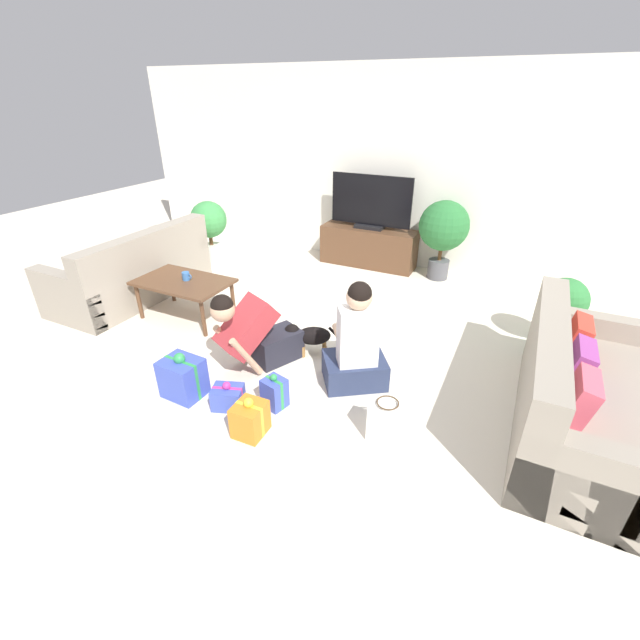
% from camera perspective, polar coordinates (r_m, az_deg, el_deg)
% --- Properties ---
extents(ground_plane, '(16.00, 16.00, 0.00)m').
position_cam_1_polar(ground_plane, '(4.36, -2.07, -2.98)').
color(ground_plane, beige).
extents(wall_back, '(8.40, 0.06, 2.60)m').
position_cam_1_polar(wall_back, '(6.24, 9.83, 19.03)').
color(wall_back, white).
rests_on(wall_back, ground_plane).
extents(sofa_left, '(0.89, 1.88, 0.84)m').
position_cam_1_polar(sofa_left, '(5.72, -23.54, 5.74)').
color(sofa_left, gray).
rests_on(sofa_left, ground_plane).
extents(sofa_right, '(0.89, 1.88, 0.84)m').
position_cam_1_polar(sofa_right, '(3.65, 31.42, -9.01)').
color(sofa_right, gray).
rests_on(sofa_right, ground_plane).
extents(coffee_table, '(1.02, 0.62, 0.44)m').
position_cam_1_polar(coffee_table, '(4.90, -17.73, 4.53)').
color(coffee_table, brown).
rests_on(coffee_table, ground_plane).
extents(tv_console, '(1.36, 0.41, 0.55)m').
position_cam_1_polar(tv_console, '(6.29, 6.47, 9.68)').
color(tv_console, brown).
rests_on(tv_console, ground_plane).
extents(tv, '(1.15, 0.20, 0.73)m').
position_cam_1_polar(tv, '(6.13, 6.78, 15.00)').
color(tv, black).
rests_on(tv, tv_console).
extents(potted_plant_corner_right, '(0.43, 0.43, 0.72)m').
position_cam_1_polar(potted_plant_corner_right, '(4.70, 29.67, 1.78)').
color(potted_plant_corner_right, '#336B84').
rests_on(potted_plant_corner_right, ground_plane).
extents(potted_plant_corner_left, '(0.51, 0.51, 0.92)m').
position_cam_1_polar(potted_plant_corner_left, '(6.39, -14.55, 12.07)').
color(potted_plant_corner_left, beige).
rests_on(potted_plant_corner_left, ground_plane).
extents(potted_plant_back_right, '(0.64, 0.64, 1.04)m').
position_cam_1_polar(potted_plant_back_right, '(5.88, 16.15, 11.60)').
color(potted_plant_back_right, '#4C4C51').
rests_on(potted_plant_back_right, ground_plane).
extents(person_kneeling, '(0.61, 0.84, 0.81)m').
position_cam_1_polar(person_kneeling, '(3.85, -8.65, -1.68)').
color(person_kneeling, '#23232D').
rests_on(person_kneeling, ground_plane).
extents(person_sitting, '(0.65, 0.63, 0.97)m').
position_cam_1_polar(person_sitting, '(3.60, 4.85, -3.67)').
color(person_sitting, '#283351').
rests_on(person_sitting, ground_plane).
extents(dog, '(0.48, 0.32, 0.32)m').
position_cam_1_polar(dog, '(4.07, -1.63, -2.07)').
color(dog, black).
rests_on(dog, ground_plane).
extents(gift_box_a, '(0.33, 0.28, 0.41)m').
position_cam_1_polar(gift_box_a, '(3.74, -17.82, -7.29)').
color(gift_box_a, '#3D51BC').
rests_on(gift_box_a, ground_plane).
extents(gift_box_b, '(0.29, 0.26, 0.24)m').
position_cam_1_polar(gift_box_b, '(3.56, -12.17, -9.99)').
color(gift_box_b, '#3D51BC').
rests_on(gift_box_b, ground_plane).
extents(gift_box_c, '(0.21, 0.20, 0.31)m').
position_cam_1_polar(gift_box_c, '(3.49, -6.08, -9.60)').
color(gift_box_c, '#3D51BC').
rests_on(gift_box_c, ground_plane).
extents(gift_box_d, '(0.22, 0.24, 0.32)m').
position_cam_1_polar(gift_box_d, '(3.27, -9.31, -12.87)').
color(gift_box_d, orange).
rests_on(gift_box_d, ground_plane).
extents(gift_bag_a, '(0.25, 0.16, 0.35)m').
position_cam_1_polar(gift_bag_a, '(3.18, 8.78, -13.35)').
color(gift_bag_a, white).
rests_on(gift_bag_a, ground_plane).
extents(mug, '(0.12, 0.08, 0.09)m').
position_cam_1_polar(mug, '(4.87, -17.42, 5.61)').
color(mug, '#386BAD').
rests_on(mug, coffee_table).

